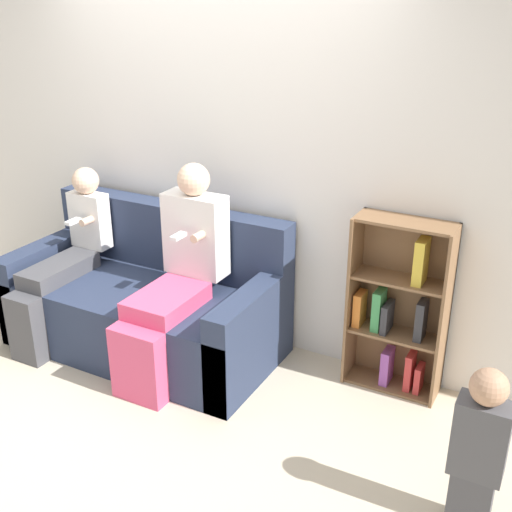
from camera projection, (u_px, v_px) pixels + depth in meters
ground_plane at (134, 396)px, 3.95m from camera, size 14.00×14.00×0.00m
back_wall at (217, 157)px, 4.28m from camera, size 10.00×0.06×2.55m
couch at (147, 304)px, 4.39m from camera, size 1.84×0.90×0.94m
adult_seated at (177, 271)px, 4.01m from camera, size 0.41×0.83×1.32m
child_seated at (63, 258)px, 4.42m from camera, size 0.28×0.85×1.17m
toddler_standing at (479, 450)px, 2.84m from camera, size 0.24×0.17×0.85m
bookshelf at (399, 310)px, 3.87m from camera, size 0.58×0.24×1.10m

